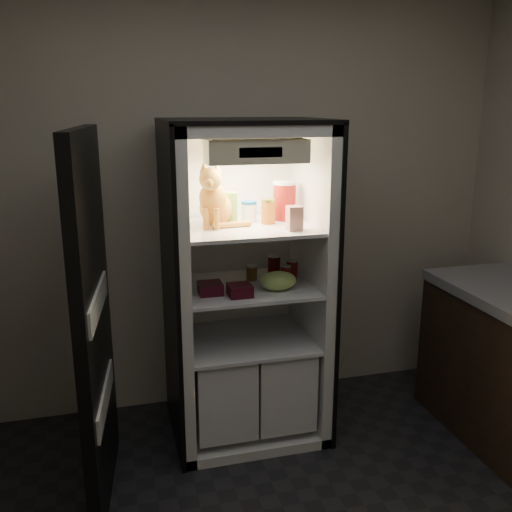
% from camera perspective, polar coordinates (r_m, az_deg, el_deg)
% --- Properties ---
extents(room_shell, '(3.60, 3.60, 3.60)m').
position_cam_1_polar(room_shell, '(1.90, 8.74, 4.76)').
color(room_shell, white).
rests_on(room_shell, floor).
extents(refrigerator, '(0.90, 0.72, 1.88)m').
position_cam_1_polar(refrigerator, '(3.40, -1.17, -5.00)').
color(refrigerator, white).
rests_on(refrigerator, floor).
extents(fridge_door, '(0.16, 0.87, 1.85)m').
position_cam_1_polar(fridge_door, '(2.89, -15.89, -6.68)').
color(fridge_door, black).
rests_on(fridge_door, floor).
extents(tabby_cat, '(0.31, 0.36, 0.37)m').
position_cam_1_polar(tabby_cat, '(3.17, -4.18, 5.43)').
color(tabby_cat, orange).
rests_on(tabby_cat, refrigerator).
extents(parmesan_shaker, '(0.07, 0.07, 0.18)m').
position_cam_1_polar(parmesan_shaker, '(3.24, -2.47, 4.81)').
color(parmesan_shaker, '#23802E').
rests_on(parmesan_shaker, refrigerator).
extents(mayo_tub, '(0.09, 0.09, 0.12)m').
position_cam_1_polar(mayo_tub, '(3.28, -0.71, 4.46)').
color(mayo_tub, white).
rests_on(mayo_tub, refrigerator).
extents(salsa_jar, '(0.08, 0.08, 0.14)m').
position_cam_1_polar(salsa_jar, '(3.24, 1.22, 4.48)').
color(salsa_jar, maroon).
rests_on(salsa_jar, refrigerator).
extents(pepper_jar, '(0.13, 0.13, 0.23)m').
position_cam_1_polar(pepper_jar, '(3.35, 2.86, 5.56)').
color(pepper_jar, '#AB1B16').
rests_on(pepper_jar, refrigerator).
extents(cream_carton, '(0.08, 0.08, 0.13)m').
position_cam_1_polar(cream_carton, '(3.08, 3.86, 3.79)').
color(cream_carton, silver).
rests_on(cream_carton, refrigerator).
extents(soda_can_a, '(0.07, 0.07, 0.14)m').
position_cam_1_polar(soda_can_a, '(3.41, 1.82, -1.10)').
color(soda_can_a, black).
rests_on(soda_can_a, refrigerator).
extents(soda_can_b, '(0.07, 0.07, 0.12)m').
position_cam_1_polar(soda_can_b, '(3.36, 3.60, -1.46)').
color(soda_can_b, black).
rests_on(soda_can_b, refrigerator).
extents(soda_can_c, '(0.06, 0.06, 0.12)m').
position_cam_1_polar(soda_can_c, '(3.27, 2.98, -1.96)').
color(soda_can_c, black).
rests_on(soda_can_c, refrigerator).
extents(condiment_jar, '(0.07, 0.07, 0.09)m').
position_cam_1_polar(condiment_jar, '(3.37, -0.44, -1.67)').
color(condiment_jar, brown).
rests_on(condiment_jar, refrigerator).
extents(grape_bag, '(0.21, 0.15, 0.11)m').
position_cam_1_polar(grape_bag, '(3.19, 2.22, -2.49)').
color(grape_bag, '#84AA4F').
rests_on(grape_bag, refrigerator).
extents(berry_box_left, '(0.13, 0.13, 0.06)m').
position_cam_1_polar(berry_box_left, '(3.14, -4.60, -3.23)').
color(berry_box_left, '#430B1A').
rests_on(berry_box_left, refrigerator).
extents(berry_box_right, '(0.13, 0.13, 0.06)m').
position_cam_1_polar(berry_box_right, '(3.10, -1.62, -3.45)').
color(berry_box_right, '#430B1A').
rests_on(berry_box_right, refrigerator).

